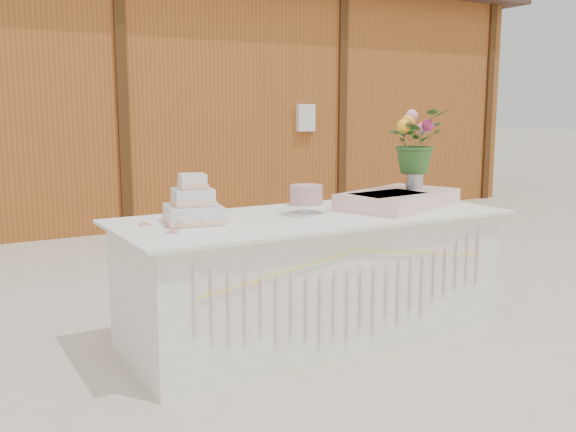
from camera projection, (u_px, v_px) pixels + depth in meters
name	position (u px, v px, depth m)	size (l,w,h in m)	color
ground	(312.00, 336.00, 4.02)	(80.00, 80.00, 0.00)	beige
barn	(80.00, 90.00, 8.86)	(12.60, 4.60, 3.30)	#9A4A20
cake_table	(313.00, 276.00, 3.96)	(2.40, 1.00, 0.77)	white
wedding_cake	(193.00, 206.00, 3.60)	(0.37, 0.37, 0.28)	silver
pink_cake_stand	(306.00, 198.00, 3.88)	(0.25, 0.25, 0.18)	white
satin_runner	(398.00, 199.00, 4.20)	(0.83, 0.48, 0.10)	beige
flower_vase	(414.00, 178.00, 4.28)	(0.12, 0.12, 0.16)	#B4B3B8
bouquet	(416.00, 134.00, 4.23)	(0.38, 0.33, 0.42)	#2F5B24
loose_flowers	(163.00, 227.00, 3.45)	(0.14, 0.34, 0.02)	pink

